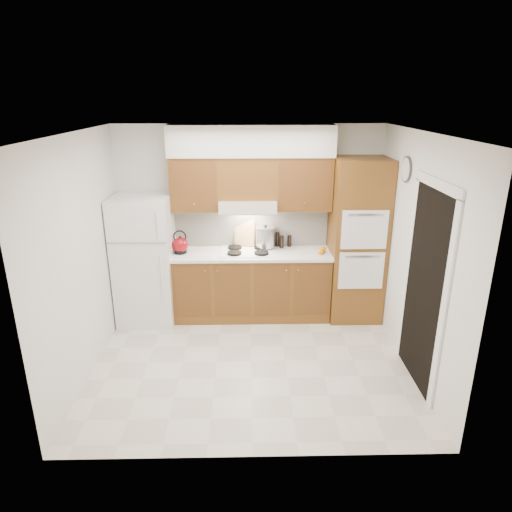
{
  "coord_description": "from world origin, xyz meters",
  "views": [
    {
      "loc": [
        -0.04,
        -4.63,
        2.95
      ],
      "look_at": [
        0.07,
        0.45,
        1.15
      ],
      "focal_mm": 32.0,
      "sensor_mm": 36.0,
      "label": 1
    }
  ],
  "objects_px": {
    "fridge": "(145,260)",
    "oven_cabinet": "(357,241)",
    "kettle": "(180,245)",
    "stock_pot": "(265,237)"
  },
  "relations": [
    {
      "from": "fridge",
      "to": "oven_cabinet",
      "type": "distance_m",
      "value": 2.86
    },
    {
      "from": "kettle",
      "to": "stock_pot",
      "type": "height_order",
      "value": "stock_pot"
    },
    {
      "from": "fridge",
      "to": "kettle",
      "type": "xyz_separation_m",
      "value": [
        0.47,
        0.04,
        0.2
      ]
    },
    {
      "from": "oven_cabinet",
      "to": "kettle",
      "type": "height_order",
      "value": "oven_cabinet"
    },
    {
      "from": "kettle",
      "to": "fridge",
      "type": "bearing_deg",
      "value": 174.53
    },
    {
      "from": "fridge",
      "to": "stock_pot",
      "type": "relative_size",
      "value": 6.32
    },
    {
      "from": "fridge",
      "to": "oven_cabinet",
      "type": "relative_size",
      "value": 0.78
    },
    {
      "from": "stock_pot",
      "to": "kettle",
      "type": "bearing_deg",
      "value": -171.52
    },
    {
      "from": "oven_cabinet",
      "to": "stock_pot",
      "type": "xyz_separation_m",
      "value": [
        -1.22,
        0.17,
        0.01
      ]
    },
    {
      "from": "oven_cabinet",
      "to": "stock_pot",
      "type": "height_order",
      "value": "oven_cabinet"
    }
  ]
}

